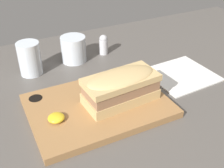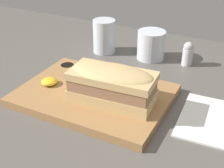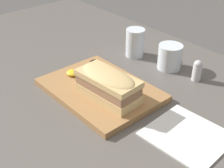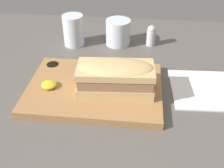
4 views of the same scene
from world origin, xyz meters
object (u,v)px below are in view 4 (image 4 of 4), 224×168
(sandwich, at_px, (115,76))
(wine_glass, at_px, (118,33))
(water_glass, at_px, (74,32))
(salt_shaker, at_px, (151,35))
(napkin, at_px, (207,90))
(serving_board, at_px, (94,88))

(sandwich, bearing_deg, wine_glass, 93.92)
(water_glass, bearing_deg, salt_shaker, 5.24)
(napkin, xyz_separation_m, salt_shaker, (-0.15, 0.24, 0.03))
(sandwich, distance_m, wine_glass, 0.29)
(serving_board, distance_m, wine_glass, 0.28)
(serving_board, xyz_separation_m, salt_shaker, (0.15, 0.28, 0.03))
(sandwich, distance_m, water_glass, 0.32)
(wine_glass, bearing_deg, napkin, -42.48)
(serving_board, height_order, water_glass, water_glass)
(water_glass, distance_m, napkin, 0.46)
(wine_glass, xyz_separation_m, napkin, (0.26, -0.24, -0.04))
(salt_shaker, bearing_deg, water_glass, -174.76)
(water_glass, xyz_separation_m, wine_glass, (0.14, 0.02, -0.00))
(water_glass, bearing_deg, serving_board, -66.75)
(serving_board, relative_size, wine_glass, 4.09)
(sandwich, distance_m, napkin, 0.25)
(sandwich, bearing_deg, serving_board, 163.29)
(wine_glass, bearing_deg, sandwich, -86.08)
(napkin, bearing_deg, water_glass, 151.79)
(sandwich, height_order, water_glass, water_glass)
(serving_board, xyz_separation_m, napkin, (0.29, 0.04, -0.01))
(napkin, height_order, salt_shaker, salt_shaker)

